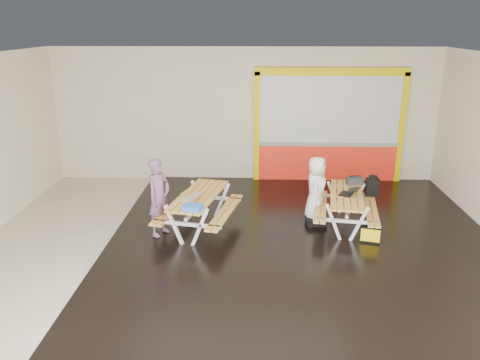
{
  "coord_description": "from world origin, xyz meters",
  "views": [
    {
      "loc": [
        0.33,
        -8.42,
        4.07
      ],
      "look_at": [
        0.0,
        0.9,
        1.0
      ],
      "focal_mm": 35.9,
      "sensor_mm": 36.0,
      "label": 1
    }
  ],
  "objects_px": {
    "fluke_bag": "(371,234)",
    "toolbox": "(355,181)",
    "picnic_table_left": "(199,203)",
    "backpack": "(372,186)",
    "person_right": "(316,189)",
    "laptop_left": "(192,197)",
    "picnic_table_right": "(346,202)",
    "blue_pouch": "(193,208)",
    "person_left": "(159,197)",
    "laptop_right": "(349,192)",
    "dark_case": "(316,221)"
  },
  "relations": [
    {
      "from": "fluke_bag",
      "to": "toolbox",
      "type": "bearing_deg",
      "value": 93.66
    },
    {
      "from": "picnic_table_left",
      "to": "toolbox",
      "type": "relative_size",
      "value": 6.07
    },
    {
      "from": "backpack",
      "to": "person_right",
      "type": "bearing_deg",
      "value": -158.86
    },
    {
      "from": "laptop_left",
      "to": "picnic_table_right",
      "type": "bearing_deg",
      "value": 10.26
    },
    {
      "from": "picnic_table_left",
      "to": "blue_pouch",
      "type": "xyz_separation_m",
      "value": [
        -0.02,
        -0.83,
        0.23
      ]
    },
    {
      "from": "picnic_table_right",
      "to": "fluke_bag",
      "type": "height_order",
      "value": "picnic_table_right"
    },
    {
      "from": "picnic_table_left",
      "to": "fluke_bag",
      "type": "height_order",
      "value": "picnic_table_left"
    },
    {
      "from": "laptop_left",
      "to": "backpack",
      "type": "distance_m",
      "value": 3.99
    },
    {
      "from": "fluke_bag",
      "to": "person_right",
      "type": "bearing_deg",
      "value": 134.67
    },
    {
      "from": "toolbox",
      "to": "fluke_bag",
      "type": "height_order",
      "value": "toolbox"
    },
    {
      "from": "person_left",
      "to": "laptop_right",
      "type": "distance_m",
      "value": 3.81
    },
    {
      "from": "backpack",
      "to": "fluke_bag",
      "type": "distance_m",
      "value": 1.57
    },
    {
      "from": "laptop_right",
      "to": "blue_pouch",
      "type": "height_order",
      "value": "laptop_right"
    },
    {
      "from": "person_left",
      "to": "fluke_bag",
      "type": "relative_size",
      "value": 3.65
    },
    {
      "from": "person_right",
      "to": "toolbox",
      "type": "distance_m",
      "value": 0.96
    },
    {
      "from": "laptop_right",
      "to": "backpack",
      "type": "distance_m",
      "value": 1.01
    },
    {
      "from": "laptop_left",
      "to": "fluke_bag",
      "type": "bearing_deg",
      "value": -3.04
    },
    {
      "from": "laptop_left",
      "to": "laptop_right",
      "type": "xyz_separation_m",
      "value": [
        3.13,
        0.52,
        -0.05
      ]
    },
    {
      "from": "person_left",
      "to": "laptop_left",
      "type": "xyz_separation_m",
      "value": [
        0.65,
        -0.01,
        0.01
      ]
    },
    {
      "from": "person_left",
      "to": "toolbox",
      "type": "distance_m",
      "value": 4.19
    },
    {
      "from": "picnic_table_left",
      "to": "toolbox",
      "type": "bearing_deg",
      "value": 15.48
    },
    {
      "from": "laptop_right",
      "to": "toolbox",
      "type": "bearing_deg",
      "value": 70.18
    },
    {
      "from": "person_left",
      "to": "dark_case",
      "type": "relative_size",
      "value": 3.92
    },
    {
      "from": "blue_pouch",
      "to": "dark_case",
      "type": "bearing_deg",
      "value": 25.09
    },
    {
      "from": "dark_case",
      "to": "backpack",
      "type": "bearing_deg",
      "value": 28.76
    },
    {
      "from": "picnic_table_left",
      "to": "person_left",
      "type": "xyz_separation_m",
      "value": [
        -0.75,
        -0.28,
        0.22
      ]
    },
    {
      "from": "dark_case",
      "to": "fluke_bag",
      "type": "height_order",
      "value": "fluke_bag"
    },
    {
      "from": "person_left",
      "to": "fluke_bag",
      "type": "distance_m",
      "value": 4.16
    },
    {
      "from": "laptop_left",
      "to": "dark_case",
      "type": "distance_m",
      "value": 2.67
    },
    {
      "from": "person_right",
      "to": "person_left",
      "type": "bearing_deg",
      "value": 114.68
    },
    {
      "from": "backpack",
      "to": "fluke_bag",
      "type": "height_order",
      "value": "backpack"
    },
    {
      "from": "picnic_table_right",
      "to": "laptop_right",
      "type": "bearing_deg",
      "value": -46.9
    },
    {
      "from": "laptop_right",
      "to": "blue_pouch",
      "type": "xyz_separation_m",
      "value": [
        -3.04,
        -1.07,
        0.05
      ]
    },
    {
      "from": "laptop_right",
      "to": "fluke_bag",
      "type": "bearing_deg",
      "value": -65.07
    },
    {
      "from": "fluke_bag",
      "to": "blue_pouch",
      "type": "bearing_deg",
      "value": -173.84
    },
    {
      "from": "dark_case",
      "to": "person_right",
      "type": "bearing_deg",
      "value": 91.64
    },
    {
      "from": "person_left",
      "to": "picnic_table_right",
      "type": "bearing_deg",
      "value": -54.31
    },
    {
      "from": "picnic_table_left",
      "to": "fluke_bag",
      "type": "xyz_separation_m",
      "value": [
        3.35,
        -0.47,
        -0.4
      ]
    },
    {
      "from": "laptop_left",
      "to": "laptop_right",
      "type": "relative_size",
      "value": 0.9
    },
    {
      "from": "picnic_table_left",
      "to": "backpack",
      "type": "height_order",
      "value": "backpack"
    },
    {
      "from": "laptop_left",
      "to": "picnic_table_left",
      "type": "bearing_deg",
      "value": 69.73
    },
    {
      "from": "picnic_table_left",
      "to": "backpack",
      "type": "relative_size",
      "value": 4.69
    },
    {
      "from": "person_right",
      "to": "blue_pouch",
      "type": "xyz_separation_m",
      "value": [
        -2.41,
        -1.33,
        0.07
      ]
    },
    {
      "from": "toolbox",
      "to": "backpack",
      "type": "bearing_deg",
      "value": 12.96
    },
    {
      "from": "picnic_table_right",
      "to": "blue_pouch",
      "type": "xyz_separation_m",
      "value": [
        -3.01,
        -1.11,
        0.27
      ]
    },
    {
      "from": "laptop_right",
      "to": "toolbox",
      "type": "distance_m",
      "value": 0.71
    },
    {
      "from": "fluke_bag",
      "to": "picnic_table_right",
      "type": "bearing_deg",
      "value": 116.05
    },
    {
      "from": "person_right",
      "to": "toolbox",
      "type": "relative_size",
      "value": 3.74
    },
    {
      "from": "person_left",
      "to": "backpack",
      "type": "relative_size",
      "value": 3.29
    },
    {
      "from": "person_left",
      "to": "backpack",
      "type": "xyz_separation_m",
      "value": [
        4.42,
        1.27,
        -0.16
      ]
    }
  ]
}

